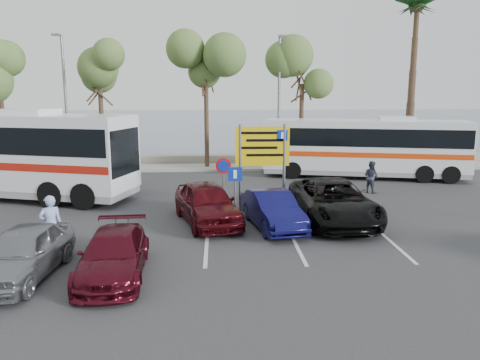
{
  "coord_description": "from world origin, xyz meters",
  "views": [
    {
      "loc": [
        -0.81,
        -15.58,
        4.94
      ],
      "look_at": [
        0.08,
        3.0,
        1.36
      ],
      "focal_mm": 35.0,
      "sensor_mm": 36.0,
      "label": 1
    }
  ],
  "objects_px": {
    "suv_black": "(333,201)",
    "pedestrian_far": "(371,177)",
    "car_maroon": "(113,255)",
    "car_blue": "(273,210)",
    "street_lamp_left": "(65,96)",
    "car_red": "(207,203)",
    "pedestrian_near": "(51,225)",
    "coach_bus_right": "(364,149)",
    "car_silver_a": "(22,253)",
    "direction_sign": "(262,153)",
    "street_lamp_right": "(279,96)"
  },
  "relations": [
    {
      "from": "suv_black",
      "to": "pedestrian_far",
      "type": "xyz_separation_m",
      "value": [
        3.09,
        5.0,
        -0.0
      ]
    },
    {
      "from": "car_maroon",
      "to": "car_blue",
      "type": "bearing_deg",
      "value": 38.0
    },
    {
      "from": "street_lamp_left",
      "to": "car_blue",
      "type": "relative_size",
      "value": 2.0
    },
    {
      "from": "car_red",
      "to": "pedestrian_near",
      "type": "height_order",
      "value": "pedestrian_near"
    },
    {
      "from": "suv_black",
      "to": "car_maroon",
      "type": "bearing_deg",
      "value": -147.11
    },
    {
      "from": "coach_bus_right",
      "to": "car_silver_a",
      "type": "xyz_separation_m",
      "value": [
        -13.53,
        -14.0,
        -0.93
      ]
    },
    {
      "from": "car_maroon",
      "to": "car_red",
      "type": "height_order",
      "value": "car_red"
    },
    {
      "from": "car_silver_a",
      "to": "street_lamp_left",
      "type": "bearing_deg",
      "value": 106.77
    },
    {
      "from": "coach_bus_right",
      "to": "direction_sign",
      "type": "bearing_deg",
      "value": -131.65
    },
    {
      "from": "street_lamp_right",
      "to": "car_maroon",
      "type": "relative_size",
      "value": 1.94
    },
    {
      "from": "coach_bus_right",
      "to": "car_silver_a",
      "type": "distance_m",
      "value": 19.49
    },
    {
      "from": "coach_bus_right",
      "to": "car_maroon",
      "type": "distance_m",
      "value": 17.92
    },
    {
      "from": "direction_sign",
      "to": "coach_bus_right",
      "type": "height_order",
      "value": "direction_sign"
    },
    {
      "from": "direction_sign",
      "to": "street_lamp_left",
      "type": "bearing_deg",
      "value": 136.83
    },
    {
      "from": "suv_black",
      "to": "pedestrian_near",
      "type": "relative_size",
      "value": 3.08
    },
    {
      "from": "street_lamp_right",
      "to": "car_red",
      "type": "bearing_deg",
      "value": -109.41
    },
    {
      "from": "car_silver_a",
      "to": "suv_black",
      "type": "distance_m",
      "value": 10.82
    },
    {
      "from": "car_maroon",
      "to": "suv_black",
      "type": "bearing_deg",
      "value": 30.97
    },
    {
      "from": "street_lamp_left",
      "to": "coach_bus_right",
      "type": "distance_m",
      "value": 18.01
    },
    {
      "from": "street_lamp_left",
      "to": "car_maroon",
      "type": "height_order",
      "value": "street_lamp_left"
    },
    {
      "from": "car_red",
      "to": "pedestrian_near",
      "type": "relative_size",
      "value": 2.48
    },
    {
      "from": "car_blue",
      "to": "car_red",
      "type": "xyz_separation_m",
      "value": [
        -2.4,
        0.71,
        0.12
      ]
    },
    {
      "from": "street_lamp_left",
      "to": "suv_black",
      "type": "distance_m",
      "value": 18.52
    },
    {
      "from": "street_lamp_right",
      "to": "coach_bus_right",
      "type": "relative_size",
      "value": 0.7
    },
    {
      "from": "coach_bus_right",
      "to": "car_red",
      "type": "bearing_deg",
      "value": -134.14
    },
    {
      "from": "car_maroon",
      "to": "pedestrian_far",
      "type": "distance_m",
      "value": 14.35
    },
    {
      "from": "car_silver_a",
      "to": "car_blue",
      "type": "relative_size",
      "value": 1.02
    },
    {
      "from": "coach_bus_right",
      "to": "pedestrian_far",
      "type": "height_order",
      "value": "coach_bus_right"
    },
    {
      "from": "car_silver_a",
      "to": "car_blue",
      "type": "xyz_separation_m",
      "value": [
        7.2,
        4.29,
        -0.04
      ]
    },
    {
      "from": "direction_sign",
      "to": "pedestrian_far",
      "type": "relative_size",
      "value": 2.31
    },
    {
      "from": "suv_black",
      "to": "street_lamp_left",
      "type": "bearing_deg",
      "value": 136.57
    },
    {
      "from": "car_maroon",
      "to": "pedestrian_near",
      "type": "bearing_deg",
      "value": 136.84
    },
    {
      "from": "direction_sign",
      "to": "pedestrian_near",
      "type": "height_order",
      "value": "direction_sign"
    },
    {
      "from": "street_lamp_right",
      "to": "car_blue",
      "type": "height_order",
      "value": "street_lamp_right"
    },
    {
      "from": "direction_sign",
      "to": "pedestrian_near",
      "type": "bearing_deg",
      "value": -144.97
    },
    {
      "from": "car_maroon",
      "to": "pedestrian_far",
      "type": "xyz_separation_m",
      "value": [
        10.29,
        10.0,
        0.18
      ]
    },
    {
      "from": "coach_bus_right",
      "to": "car_maroon",
      "type": "relative_size",
      "value": 2.78
    },
    {
      "from": "car_silver_a",
      "to": "car_maroon",
      "type": "height_order",
      "value": "car_silver_a"
    },
    {
      "from": "car_maroon",
      "to": "pedestrian_far",
      "type": "height_order",
      "value": "pedestrian_far"
    },
    {
      "from": "street_lamp_left",
      "to": "direction_sign",
      "type": "xyz_separation_m",
      "value": [
        11.0,
        -10.32,
        -2.17
      ]
    },
    {
      "from": "street_lamp_right",
      "to": "car_silver_a",
      "type": "relative_size",
      "value": 1.95
    },
    {
      "from": "car_blue",
      "to": "car_maroon",
      "type": "xyz_separation_m",
      "value": [
        -4.8,
        -4.29,
        -0.06
      ]
    },
    {
      "from": "street_lamp_left",
      "to": "street_lamp_right",
      "type": "distance_m",
      "value": 13.0
    },
    {
      "from": "car_blue",
      "to": "street_lamp_right",
      "type": "bearing_deg",
      "value": 70.43
    },
    {
      "from": "street_lamp_left",
      "to": "pedestrian_far",
      "type": "height_order",
      "value": "street_lamp_left"
    },
    {
      "from": "car_maroon",
      "to": "pedestrian_near",
      "type": "height_order",
      "value": "pedestrian_near"
    },
    {
      "from": "coach_bus_right",
      "to": "car_blue",
      "type": "xyz_separation_m",
      "value": [
        -6.33,
        -9.71,
        -0.96
      ]
    },
    {
      "from": "street_lamp_right",
      "to": "pedestrian_far",
      "type": "relative_size",
      "value": 5.13
    },
    {
      "from": "street_lamp_left",
      "to": "direction_sign",
      "type": "distance_m",
      "value": 15.24
    },
    {
      "from": "car_red",
      "to": "pedestrian_near",
      "type": "xyz_separation_m",
      "value": [
        -4.67,
        -3.14,
        0.14
      ]
    }
  ]
}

